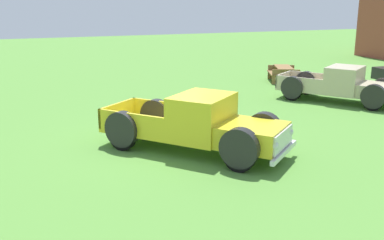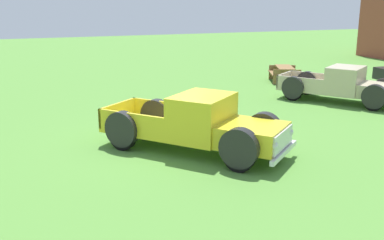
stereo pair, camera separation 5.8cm
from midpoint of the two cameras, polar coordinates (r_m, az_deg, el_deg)
The scene contains 4 objects.
ground_plane at distance 13.93m, azimuth -2.56°, elevation -2.77°, with size 80.00×80.00×0.00m, color #548C38.
pickup_truck_foreground at distance 12.80m, azimuth 1.42°, elevation -0.70°, with size 5.31×4.99×1.65m.
pickup_truck_behind_left at distance 20.05m, azimuth 18.53°, elevation 4.10°, with size 5.01×4.28×1.51m.
picnic_table at distance 24.40m, azimuth 11.29°, elevation 5.89°, with size 2.23×2.06×0.78m.
Camera 1 is at (12.60, -4.16, 4.26)m, focal length 42.68 mm.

